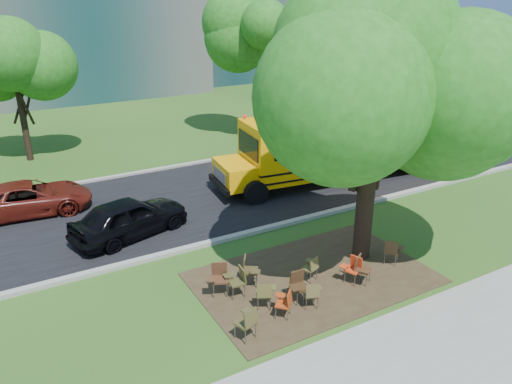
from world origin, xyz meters
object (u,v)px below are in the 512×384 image
black_car (130,217)px  school_bus (357,141)px  bg_car_red (29,198)px  chair_6 (353,267)px  chair_7 (393,250)px  chair_11 (311,266)px  chair_3 (298,284)px  chair_2 (285,301)px  chair_0 (248,320)px  main_tree (375,94)px  chair_10 (249,268)px  chair_9 (219,276)px  chair_8 (238,279)px  chair_1 (265,293)px  chair_5 (361,267)px  chair_4 (312,293)px

black_car → school_bus: bearing=-101.7°
bg_car_red → school_bus: bearing=-96.5°
chair_6 → chair_7: size_ratio=0.96×
chair_11 → chair_3: bearing=-162.7°
chair_6 → black_car: (-4.86, 6.26, 0.20)m
chair_2 → chair_6: size_ratio=0.98×
black_car → chair_0: bearing=170.8°
main_tree → chair_0: bearing=-160.4°
chair_0 → chair_10: size_ratio=1.00×
chair_3 → chair_10: bearing=-53.7°
chair_0 → chair_9: bearing=65.6°
school_bus → chair_8: bearing=-140.7°
chair_1 → chair_2: 0.65m
chair_7 → bg_car_red: (-9.43, 9.88, 0.10)m
school_bus → chair_7: bearing=-115.5°
chair_5 → bg_car_red: bg_car_red is taller
chair_8 → chair_2: bearing=-152.3°
chair_3 → black_car: (-2.89, 6.27, 0.15)m
chair_4 → chair_11: (0.79, 1.14, 0.01)m
chair_1 → bg_car_red: 11.01m
chair_10 → chair_11: bearing=100.2°
school_bus → chair_4: size_ratio=15.48×
chair_3 → black_car: size_ratio=0.22×
main_tree → chair_10: size_ratio=9.52×
chair_4 → black_car: size_ratio=0.19×
chair_4 → chair_10: size_ratio=0.86×
school_bus → chair_0: (-10.03, -7.88, -1.15)m
chair_4 → chair_8: bearing=154.1°
chair_5 → chair_9: 4.19m
chair_7 → chair_9: 5.60m
main_tree → chair_6: 5.10m
chair_4 → chair_1: bearing=172.5°
chair_5 → school_bus: bearing=-160.7°
chair_1 → chair_10: bearing=109.0°
chair_1 → bg_car_red: (-4.73, 9.95, 0.11)m
black_car → chair_7: bearing=-148.9°
chair_4 → chair_11: bearing=75.8°
main_tree → chair_9: (-4.98, 0.32, -4.74)m
chair_1 → black_car: black_car is taller
chair_10 → bg_car_red: size_ratio=0.20×
chair_3 → chair_11: 1.14m
chair_2 → chair_3: bearing=-12.4°
chair_7 → bg_car_red: bearing=-170.9°
school_bus → chair_9: school_bus is taller
black_car → chair_3: bearing=-171.5°
chair_5 → chair_8: (-3.46, 1.21, 0.01)m
chair_3 → black_car: bearing=-59.5°
chair_5 → chair_10: bearing=-59.2°
chair_11 → main_tree: bearing=-8.1°
main_tree → bg_car_red: 13.51m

